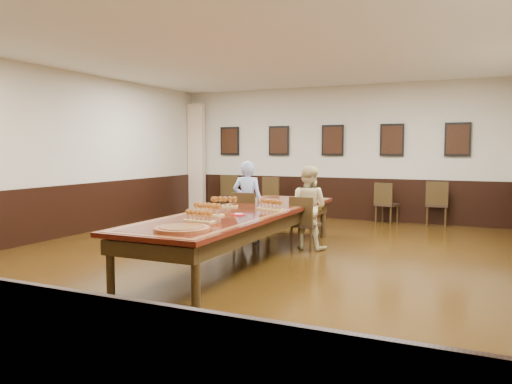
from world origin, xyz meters
The scene contains 23 objects.
floor centered at (0.00, 0.00, -0.01)m, with size 8.00×10.00×0.02m, color black.
ceiling centered at (0.00, 0.00, 3.21)m, with size 8.00×10.00×0.02m, color white.
wall_back centered at (0.00, 5.01, 1.60)m, with size 8.00×0.02×3.20m, color beige.
wall_left centered at (-4.01, 0.00, 1.60)m, with size 0.02×10.00×3.20m, color beige.
chair_man centered at (-0.50, 1.16, 0.47)m, with size 0.44×0.48×0.93m, color black, non-canonical shape.
chair_woman centered at (0.64, 1.10, 0.45)m, with size 0.42×0.46×0.90m, color black, non-canonical shape.
spare_chair_a centered at (-2.67, 4.83, 0.51)m, with size 0.48×0.52×1.02m, color black, non-canonical shape.
spare_chair_b centered at (-1.29, 4.46, 0.51)m, with size 0.47×0.52×1.01m, color black, non-canonical shape.
spare_chair_c centered at (1.37, 4.66, 0.47)m, with size 0.44×0.48×0.93m, color black, non-canonical shape.
spare_chair_d centered at (2.43, 4.80, 0.49)m, with size 0.46×0.50×0.99m, color black, non-canonical shape.
person_man centered at (-0.51, 1.26, 0.74)m, with size 0.54×0.36×1.49m, color #5072C8.
person_woman centered at (0.65, 1.19, 0.71)m, with size 0.70×0.55×1.41m, color #D8C687.
pink_phone centered at (0.60, 0.38, 0.76)m, with size 0.06×0.13×0.01m, color #E54C90.
curtain centered at (-3.75, 4.82, 1.45)m, with size 0.45×0.18×2.90m, color beige.
wainscoting centered at (0.00, 0.00, 0.50)m, with size 8.00×10.00×1.00m.
conference_table centered at (0.00, 0.00, 0.61)m, with size 1.40×5.00×0.76m.
posters centered at (0.00, 4.94, 1.90)m, with size 6.14×0.04×0.74m.
flight_a centered at (-0.47, 0.25, 0.84)m, with size 0.50×0.37×0.18m.
flight_b centered at (0.36, 0.26, 0.83)m, with size 0.49×0.27×0.18m.
flight_c centered at (-0.22, -0.69, 0.84)m, with size 0.51×0.22×0.19m.
flight_d centered at (0.00, -1.28, 0.83)m, with size 0.44×0.17×0.16m.
red_plate_grp centered at (0.18, -0.49, 0.76)m, with size 0.20×0.20×0.03m.
carved_platter centered at (0.19, -1.97, 0.77)m, with size 0.83×0.83×0.05m.
Camera 1 is at (3.35, -6.81, 1.70)m, focal length 35.00 mm.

